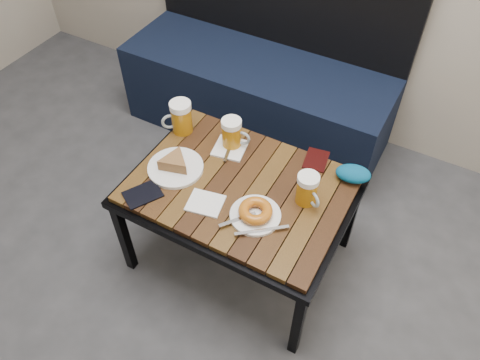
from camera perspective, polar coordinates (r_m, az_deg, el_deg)
The scene contains 12 objects.
bench at distance 2.54m, azimuth 2.30°, elevation 11.13°, with size 1.40×0.50×0.95m.
cafe_table at distance 1.80m, azimuth -0.00°, elevation -1.54°, with size 0.84×0.62×0.47m.
beer_mug_left at distance 1.95m, azimuth -7.23°, elevation 7.61°, with size 0.13×0.12×0.14m.
beer_mug_centre at distance 1.87m, azimuth -0.96°, elevation 5.70°, with size 0.12×0.09×0.13m.
beer_mug_right at distance 1.68m, azimuth 8.21°, elevation -1.11°, with size 0.12×0.10×0.13m.
plate_pie at distance 1.82m, azimuth -7.91°, elevation 1.87°, with size 0.22×0.22×0.06m.
plate_bagel at distance 1.65m, azimuth 1.88°, elevation -4.03°, with size 0.22×0.21×0.05m.
napkin_left at distance 1.90m, azimuth -1.24°, elevation 3.91°, with size 0.15×0.16×0.01m.
napkin_right at distance 1.71m, azimuth -4.24°, elevation -2.83°, with size 0.15×0.13×0.01m.
passport_navy at distance 1.77m, azimuth -11.77°, elevation -1.72°, with size 0.10×0.13×0.01m, color black.
passport_burgundy at distance 1.88m, azimuth 9.26°, elevation 2.45°, with size 0.09×0.12×0.01m, color black.
knit_pouch at distance 1.82m, azimuth 13.64°, elevation 0.75°, with size 0.13×0.09×0.06m, color navy.
Camera 1 is at (0.63, -0.07, 1.79)m, focal length 35.00 mm.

